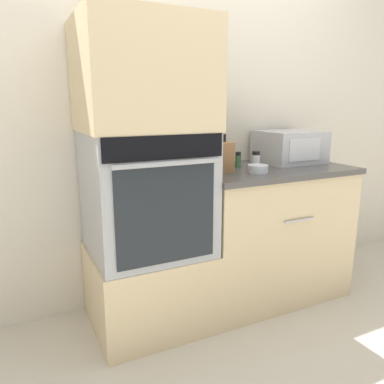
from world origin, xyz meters
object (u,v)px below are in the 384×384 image
at_px(knife_block, 220,157).
at_px(condiment_jar_near, 256,160).
at_px(condiment_jar_mid, 238,160).
at_px(bowl, 258,169).
at_px(microwave, 289,147).
at_px(wall_oven, 146,192).

xyz_separation_m(knife_block, condiment_jar_near, (0.26, 0.01, -0.04)).
bearing_deg(condiment_jar_mid, bowl, -87.92).
bearing_deg(microwave, knife_block, -169.72).
bearing_deg(microwave, bowl, -151.09).
xyz_separation_m(wall_oven, microwave, (1.08, 0.11, 0.19)).
distance_m(wall_oven, condiment_jar_mid, 0.66).
distance_m(knife_block, bowl, 0.23).
xyz_separation_m(microwave, bowl, (-0.43, -0.24, -0.09)).
bearing_deg(condiment_jar_near, microwave, 16.59).
bearing_deg(microwave, condiment_jar_near, -163.41).
distance_m(microwave, bowl, 0.50).
height_order(bowl, condiment_jar_near, condiment_jar_near).
height_order(bowl, condiment_jar_mid, condiment_jar_mid).
distance_m(microwave, condiment_jar_mid, 0.44).
distance_m(wall_oven, microwave, 1.10).
bearing_deg(wall_oven, condiment_jar_near, 0.30).
relative_size(knife_block, condiment_jar_near, 2.06).
height_order(wall_oven, bowl, wall_oven).
relative_size(microwave, condiment_jar_near, 3.79).
bearing_deg(condiment_jar_mid, knife_block, -156.53).
bearing_deg(wall_oven, bowl, -11.19).
xyz_separation_m(wall_oven, knife_block, (0.46, -0.00, 0.17)).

